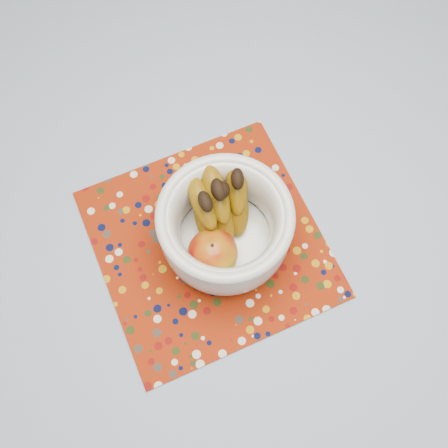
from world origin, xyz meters
name	(u,v)px	position (x,y,z in m)	size (l,w,h in m)	color
table	(227,207)	(0.00, 0.00, 0.67)	(1.20, 1.20, 0.75)	brown
tablecloth	(227,189)	(0.00, 0.00, 0.76)	(1.32, 1.32, 0.01)	#667FAA
placemat	(209,243)	(-0.07, -0.09, 0.76)	(0.37, 0.37, 0.00)	maroon
fruit_bowl	(224,223)	(-0.04, -0.09, 0.84)	(0.21, 0.21, 0.16)	silver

